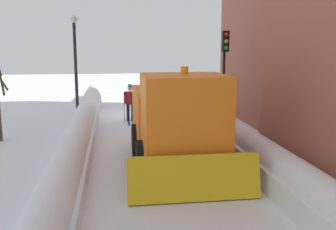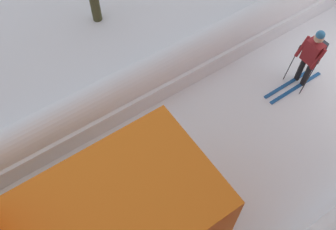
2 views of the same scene
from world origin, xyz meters
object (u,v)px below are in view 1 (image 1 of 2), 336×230
object	(u,v)px
plow_truck	(176,118)
street_lamp	(75,52)
skier	(130,101)
traffic_light_pole	(225,60)

from	to	relation	value
plow_truck	street_lamp	size ratio (longest dim) A/B	1.16
plow_truck	skier	xyz separation A→B (m)	(1.04, -7.34, -0.48)
plow_truck	traffic_light_pole	world-z (taller)	traffic_light_pole
street_lamp	plow_truck	bearing A→B (deg)	111.00
skier	traffic_light_pole	size ratio (longest dim) A/B	0.42
plow_truck	skier	bearing A→B (deg)	-81.91
traffic_light_pole	street_lamp	bearing A→B (deg)	-34.69
skier	street_lamp	distance (m)	4.34
plow_truck	street_lamp	distance (m)	10.69
plow_truck	traffic_light_pole	xyz separation A→B (m)	(-2.99, -5.15, 1.52)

